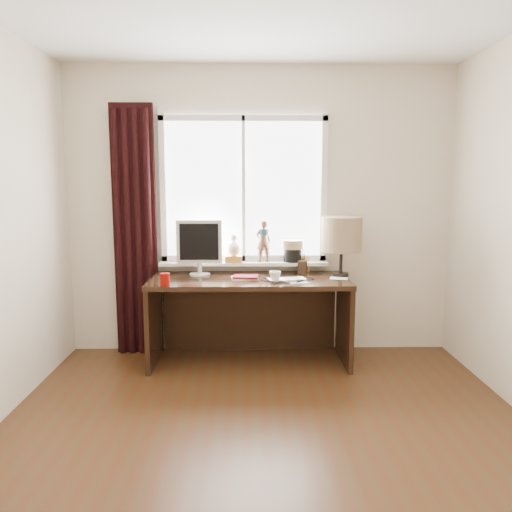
{
  "coord_description": "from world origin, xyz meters",
  "views": [
    {
      "loc": [
        -0.11,
        -2.57,
        1.58
      ],
      "look_at": [
        -0.05,
        1.25,
        1.0
      ],
      "focal_mm": 35.0,
      "sensor_mm": 36.0,
      "label": 1
    }
  ],
  "objects_px": {
    "mug": "(275,276)",
    "desk": "(249,303)",
    "monitor": "(199,244)",
    "laptop": "(287,280)",
    "table_lamp": "(342,235)",
    "red_cup": "(165,279)"
  },
  "relations": [
    {
      "from": "mug",
      "to": "desk",
      "type": "height_order",
      "value": "mug"
    },
    {
      "from": "mug",
      "to": "monitor",
      "type": "xyz_separation_m",
      "value": [
        -0.65,
        0.31,
        0.23
      ]
    },
    {
      "from": "laptop",
      "to": "monitor",
      "type": "bearing_deg",
      "value": 146.58
    },
    {
      "from": "mug",
      "to": "table_lamp",
      "type": "xyz_separation_m",
      "value": [
        0.59,
        0.25,
        0.32
      ]
    },
    {
      "from": "red_cup",
      "to": "desk",
      "type": "distance_m",
      "value": 0.84
    },
    {
      "from": "table_lamp",
      "to": "laptop",
      "type": "bearing_deg",
      "value": -156.43
    },
    {
      "from": "desk",
      "to": "laptop",
      "type": "bearing_deg",
      "value": -36.17
    },
    {
      "from": "laptop",
      "to": "monitor",
      "type": "relative_size",
      "value": 0.64
    },
    {
      "from": "mug",
      "to": "red_cup",
      "type": "bearing_deg",
      "value": -171.35
    },
    {
      "from": "monitor",
      "to": "table_lamp",
      "type": "xyz_separation_m",
      "value": [
        1.24,
        -0.07,
        0.09
      ]
    },
    {
      "from": "laptop",
      "to": "desk",
      "type": "bearing_deg",
      "value": 130.83
    },
    {
      "from": "desk",
      "to": "monitor",
      "type": "bearing_deg",
      "value": 173.3
    },
    {
      "from": "desk",
      "to": "table_lamp",
      "type": "distance_m",
      "value": 1.0
    },
    {
      "from": "desk",
      "to": "monitor",
      "type": "relative_size",
      "value": 3.47
    },
    {
      "from": "desk",
      "to": "monitor",
      "type": "distance_m",
      "value": 0.68
    },
    {
      "from": "desk",
      "to": "red_cup",
      "type": "bearing_deg",
      "value": -149.48
    },
    {
      "from": "mug",
      "to": "desk",
      "type": "distance_m",
      "value": 0.45
    },
    {
      "from": "laptop",
      "to": "mug",
      "type": "height_order",
      "value": "mug"
    },
    {
      "from": "laptop",
      "to": "table_lamp",
      "type": "xyz_separation_m",
      "value": [
        0.49,
        0.21,
        0.35
      ]
    },
    {
      "from": "mug",
      "to": "monitor",
      "type": "relative_size",
      "value": 0.19
    },
    {
      "from": "desk",
      "to": "mug",
      "type": "bearing_deg",
      "value": -51.08
    },
    {
      "from": "monitor",
      "to": "laptop",
      "type": "bearing_deg",
      "value": -20.41
    }
  ]
}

